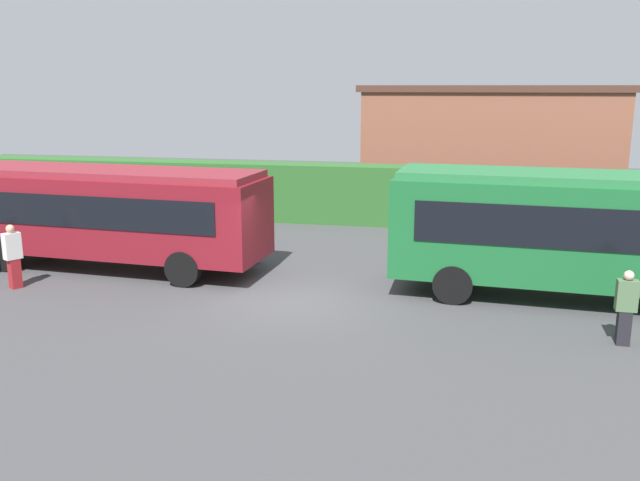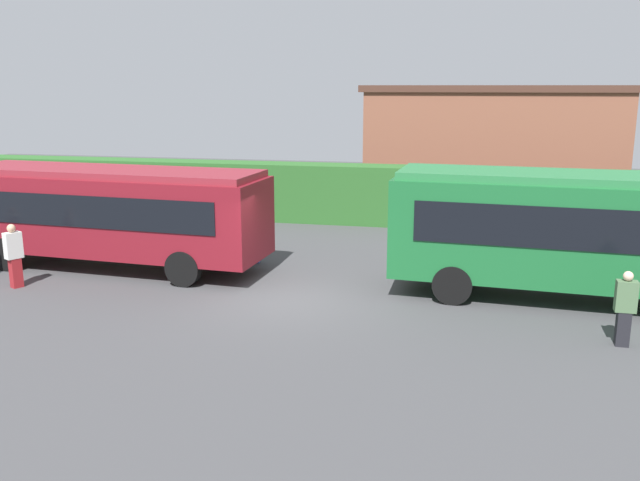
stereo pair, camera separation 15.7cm
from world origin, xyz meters
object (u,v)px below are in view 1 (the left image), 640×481
(person_far, at_px, (626,306))
(bus_green, at_px, (568,228))
(person_center, at_px, (13,255))
(bus_maroon, at_px, (109,211))
(person_right, at_px, (255,233))

(person_far, bearing_deg, bus_green, 16.63)
(person_far, bearing_deg, person_center, 87.64)
(bus_green, height_order, person_center, bus_green)
(person_center, distance_m, person_far, 15.29)
(bus_maroon, distance_m, person_far, 14.13)
(person_center, distance_m, person_right, 6.82)
(person_center, xyz_separation_m, person_far, (15.25, -1.00, -0.07))
(bus_maroon, distance_m, person_center, 3.01)
(bus_green, relative_size, person_far, 5.50)
(person_center, bearing_deg, person_far, 24.71)
(bus_maroon, bearing_deg, person_center, 61.00)
(bus_maroon, relative_size, bus_green, 1.08)
(bus_green, bearing_deg, person_far, -70.64)
(person_center, bearing_deg, person_right, 63.46)
(person_right, height_order, person_far, person_right)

